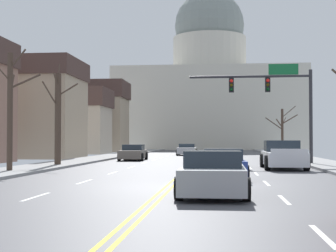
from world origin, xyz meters
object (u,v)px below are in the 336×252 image
(sedan_near_01, at_px, (223,165))
(sedan_oncoming_00, at_px, (133,153))
(signal_gantry, at_px, (275,93))
(pickup_truck_near_00, at_px, (283,156))
(sedan_near_02, at_px, (213,175))
(sedan_oncoming_01, at_px, (187,150))

(sedan_near_01, relative_size, sedan_oncoming_00, 1.05)
(signal_gantry, xyz_separation_m, pickup_truck_near_00, (-0.03, -4.09, -3.97))
(sedan_near_02, height_order, sedan_oncoming_00, sedan_near_02)
(pickup_truck_near_00, distance_m, sedan_near_01, 8.38)
(signal_gantry, height_order, pickup_truck_near_00, signal_gantry)
(signal_gantry, height_order, sedan_near_02, signal_gantry)
(signal_gantry, relative_size, pickup_truck_near_00, 1.45)
(pickup_truck_near_00, relative_size, sedan_near_02, 1.24)
(sedan_near_02, bearing_deg, sedan_oncoming_00, 105.12)
(pickup_truck_near_00, height_order, sedan_near_01, pickup_truck_near_00)
(sedan_near_02, bearing_deg, pickup_truck_near_00, 75.07)
(pickup_truck_near_00, distance_m, sedan_oncoming_01, 25.16)
(signal_gantry, distance_m, sedan_near_02, 18.95)
(sedan_oncoming_00, bearing_deg, sedan_near_01, -69.14)
(sedan_near_02, bearing_deg, signal_gantry, 78.24)
(pickup_truck_near_00, bearing_deg, signal_gantry, 89.55)
(sedan_near_01, bearing_deg, sedan_oncoming_01, 96.38)
(sedan_near_01, distance_m, sedan_oncoming_00, 19.60)
(sedan_oncoming_00, bearing_deg, sedan_oncoming_01, 75.79)
(sedan_near_01, distance_m, sedan_near_02, 6.39)
(pickup_truck_near_00, distance_m, sedan_near_02, 14.52)
(sedan_near_01, distance_m, sedan_oncoming_01, 32.01)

